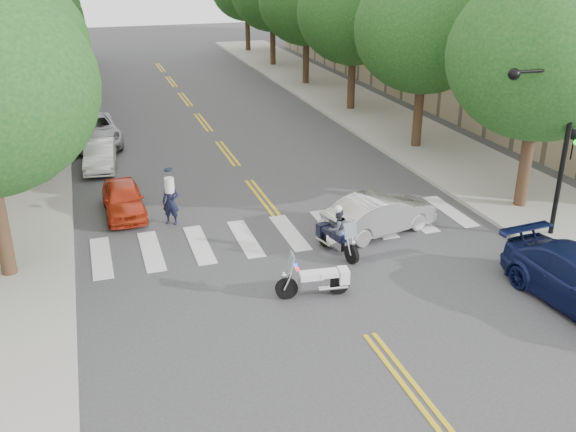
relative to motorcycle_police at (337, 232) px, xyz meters
name	(u,v)px	position (x,y,z in m)	size (l,w,h in m)	color
ground	(369,334)	(-0.92, -4.55, -0.74)	(140.00, 140.00, 0.00)	#38383A
sidewalk_left	(19,135)	(-10.42, 17.45, -0.66)	(5.00, 60.00, 0.15)	#9E9991
sidewalk_right	(361,109)	(8.58, 17.45, -0.66)	(5.00, 60.00, 0.15)	#9E9991
tree_l_1	(1,47)	(-9.72, 9.45, 4.82)	(6.40, 6.40, 8.45)	#382316
tree_l_2	(16,23)	(-9.72, 17.45, 4.82)	(6.40, 6.40, 8.45)	#382316
tree_l_3	(25,9)	(-9.72, 25.45, 4.82)	(6.40, 6.40, 8.45)	#382316
tree_r_0	(542,56)	(7.88, 1.45, 4.82)	(6.40, 6.40, 8.45)	#382316
tree_r_1	(425,29)	(7.88, 9.45, 4.82)	(6.40, 6.40, 8.45)	#382316
tree_r_2	(354,13)	(7.88, 17.45, 4.82)	(6.40, 6.40, 8.45)	#382316
tree_r_3	(307,2)	(7.88, 25.45, 4.82)	(6.40, 6.40, 8.45)	#382316
traffic_signal_pole	(556,130)	(6.80, -1.05, 2.98)	(2.82, 0.42, 6.00)	black
motorcycle_police	(337,232)	(0.00, 0.00, 0.00)	(0.81, 2.01, 1.65)	black
motorcycle_parked	(319,280)	(-1.44, -2.31, -0.27)	(2.10, 0.62, 1.36)	black
officer_standing	(171,202)	(-4.60, 3.95, 0.08)	(0.60, 0.39, 1.63)	black
convertible	(380,214)	(2.01, 1.09, -0.07)	(1.42, 4.07, 1.34)	#B9B9BB
parked_car_a	(123,199)	(-6.12, 5.33, -0.14)	(1.40, 3.48, 1.19)	red
parked_car_b	(100,155)	(-6.67, 11.00, -0.15)	(1.24, 3.57, 1.18)	white
parked_car_c	(93,130)	(-6.79, 14.95, -0.03)	(2.34, 5.07, 1.41)	#9B9DA2
parked_car_d	(82,110)	(-7.22, 19.95, -0.15)	(1.66, 4.08, 1.18)	black
parked_car_e	(79,83)	(-7.22, 27.47, -0.06)	(1.60, 3.98, 1.36)	#A4A4A9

